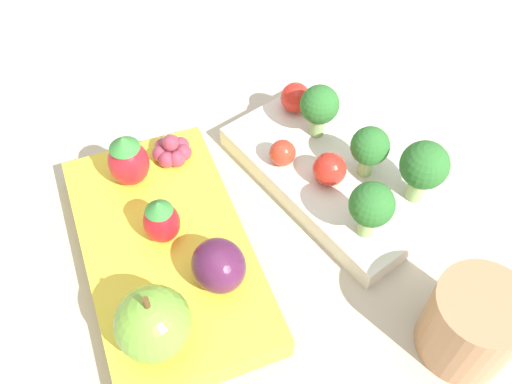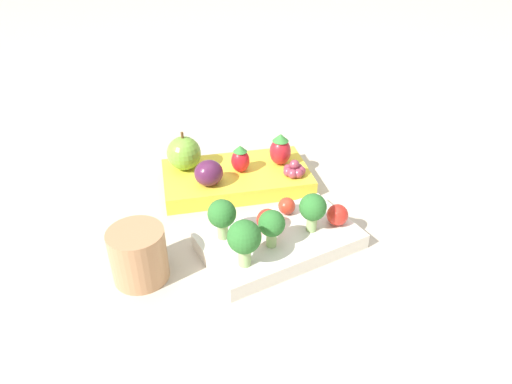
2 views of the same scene
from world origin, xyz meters
name	(u,v)px [view 1 (image 1 of 2)]	position (x,y,z in m)	size (l,w,h in m)	color
ground_plane	(251,204)	(0.00, 0.00, 0.00)	(4.00, 4.00, 0.00)	#BCB29E
bento_box_savoury	(336,172)	(0.01, 0.07, 0.01)	(0.20, 0.13, 0.02)	silver
bento_box_fruit	(167,251)	(0.01, -0.08, 0.01)	(0.23, 0.15, 0.02)	yellow
broccoli_floret_0	(319,106)	(-0.02, 0.08, 0.05)	(0.03, 0.03, 0.05)	#93B770
broccoli_floret_1	(370,147)	(0.03, 0.09, 0.05)	(0.03, 0.03, 0.05)	#93B770
broccoli_floret_2	(371,206)	(0.08, 0.05, 0.05)	(0.03, 0.03, 0.05)	#93B770
broccoli_floret_3	(424,167)	(0.07, 0.11, 0.05)	(0.04, 0.04, 0.06)	#93B770
cherry_tomato_0	(283,153)	(-0.01, 0.04, 0.03)	(0.02, 0.02, 0.02)	red
cherry_tomato_1	(295,98)	(-0.06, 0.08, 0.03)	(0.03, 0.03, 0.03)	red
cherry_tomato_2	(330,169)	(0.02, 0.06, 0.03)	(0.03, 0.03, 0.03)	red
apple	(153,324)	(0.08, -0.12, 0.05)	(0.05, 0.05, 0.06)	#70A838
strawberry_0	(128,160)	(-0.06, -0.08, 0.05)	(0.03, 0.03, 0.05)	red
strawberry_1	(161,220)	(0.01, -0.08, 0.04)	(0.03, 0.03, 0.04)	red
plum	(219,265)	(0.06, -0.06, 0.04)	(0.04, 0.04, 0.04)	#511E42
grape_cluster	(172,150)	(-0.06, -0.04, 0.03)	(0.03, 0.03, 0.02)	#93384C
drinking_cup	(472,324)	(0.18, 0.06, 0.03)	(0.06, 0.06, 0.06)	tan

